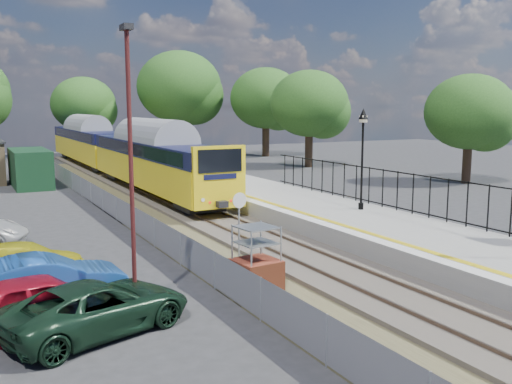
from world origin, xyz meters
TOP-DOWN VIEW (x-y plane):
  - ground at (0.00, 0.00)m, footprint 120.00×120.00m
  - track_bed at (-0.47, 9.67)m, footprint 5.90×80.00m
  - platform at (4.20, 8.00)m, footprint 5.00×70.00m
  - platform_edge at (2.14, 8.00)m, footprint 0.90×70.00m
  - victorian_lamp_north at (5.30, 6.00)m, footprint 0.44×0.44m
  - palisade_fence at (6.55, 2.24)m, footprint 0.12×26.00m
  - wire_fence at (-4.20, 12.00)m, footprint 0.06×52.00m
  - tree_line at (1.40, 42.00)m, footprint 56.80×43.80m
  - train at (0.00, 30.41)m, footprint 2.82×40.83m
  - brick_plinth at (-3.13, 0.29)m, footprint 1.39×1.39m
  - speed_sign at (-2.50, 2.75)m, footprint 0.54×0.13m
  - carpark_lamp at (-6.91, 0.21)m, footprint 0.25×0.50m
  - car_green at (-8.12, -0.78)m, footprint 5.18×3.56m
  - car_red at (-9.33, 0.18)m, footprint 4.36×2.20m
  - car_blue at (-8.98, 1.77)m, footprint 4.50×1.76m
  - car_yellow at (-9.15, 5.33)m, footprint 4.00×2.49m

SIDE VIEW (x-z plane):
  - ground at x=0.00m, z-range 0.00..0.00m
  - track_bed at x=-0.47m, z-range -0.05..0.24m
  - platform at x=4.20m, z-range 0.00..0.90m
  - car_yellow at x=-9.15m, z-range 0.00..1.08m
  - wire_fence at x=-4.20m, z-range 0.00..1.20m
  - car_green at x=-8.12m, z-range 0.00..1.32m
  - car_red at x=-9.33m, z-range 0.00..1.42m
  - car_blue at x=-8.98m, z-range 0.00..1.46m
  - platform_edge at x=2.14m, z-range 0.90..0.91m
  - brick_plinth at x=-3.13m, z-range -0.04..1.99m
  - speed_sign at x=-2.50m, z-range 0.47..3.13m
  - palisade_fence at x=6.55m, z-range 0.84..2.84m
  - train at x=0.00m, z-range 0.59..4.09m
  - victorian_lamp_north at x=5.30m, z-range 2.00..6.60m
  - carpark_lamp at x=-6.91m, z-range 0.50..8.14m
  - tree_line at x=1.40m, z-range 0.67..12.55m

